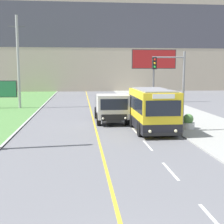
{
  "coord_description": "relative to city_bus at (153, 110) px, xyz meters",
  "views": [
    {
      "loc": [
        -1.08,
        -4.92,
        4.38
      ],
      "look_at": [
        1.1,
        16.6,
        1.4
      ],
      "focal_mm": 50.0,
      "sensor_mm": 36.0,
      "label": 1
    }
  ],
  "objects": [
    {
      "name": "apartment_block_background",
      "position": [
        -3.96,
        44.63,
        10.7
      ],
      "size": [
        80.0,
        8.04,
        24.44
      ],
      "color": "#BCAD93",
      "rests_on": "ground_plane"
    },
    {
      "name": "city_bus",
      "position": [
        0.0,
        0.0,
        0.0
      ],
      "size": [
        2.67,
        5.74,
        3.0
      ],
      "color": "yellow",
      "rests_on": "ground_plane"
    },
    {
      "name": "dump_truck",
      "position": [
        -2.53,
        3.82,
        -0.29
      ],
      "size": [
        2.54,
        6.12,
        2.39
      ],
      "color": "black",
      "rests_on": "ground_plane"
    },
    {
      "name": "utility_pole_far",
      "position": [
        -11.86,
        14.47,
        3.65
      ],
      "size": [
        1.8,
        0.28,
        10.22
      ],
      "color": "#9E9E99",
      "rests_on": "ground_plane"
    },
    {
      "name": "traffic_light_mast",
      "position": [
        1.31,
        -0.57,
        2.04
      ],
      "size": [
        2.28,
        0.32,
        5.57
      ],
      "color": "slate",
      "rests_on": "ground_plane"
    },
    {
      "name": "billboard_large",
      "position": [
        4.52,
        18.93,
        3.89
      ],
      "size": [
        5.8,
        0.24,
        6.91
      ],
      "color": "#59595B",
      "rests_on": "ground_plane"
    },
    {
      "name": "planter_round_near",
      "position": [
        2.73,
        0.38,
        -0.96
      ],
      "size": [
        0.94,
        0.94,
        1.08
      ],
      "color": "silver",
      "rests_on": "sidewalk_right"
    },
    {
      "name": "planter_round_second",
      "position": [
        2.77,
        5.13,
        -0.94
      ],
      "size": [
        1.01,
        1.01,
        1.14
      ],
      "color": "silver",
      "rests_on": "sidewalk_right"
    },
    {
      "name": "planter_round_third",
      "position": [
        2.84,
        9.89,
        -0.93
      ],
      "size": [
        1.02,
        1.02,
        1.16
      ],
      "color": "silver",
      "rests_on": "sidewalk_right"
    }
  ]
}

